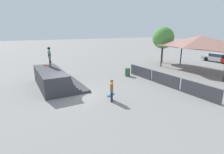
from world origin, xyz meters
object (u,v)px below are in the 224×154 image
(skateboard_on_ground, at_px, (111,94))
(trash_bin, at_px, (128,72))
(skater_on_deck, at_px, (49,56))
(bystander_walking, at_px, (112,89))
(parked_car_silver, at_px, (218,58))
(tree_beside_pavilion, at_px, (163,38))
(skateboard_on_deck, at_px, (47,65))

(skateboard_on_ground, relative_size, trash_bin, 0.98)
(skateboard_on_ground, bearing_deg, skater_on_deck, 92.52)
(skater_on_deck, xyz_separation_m, bystander_walking, (6.37, 2.71, -1.68))
(skateboard_on_ground, relative_size, parked_car_silver, 0.19)
(bystander_walking, xyz_separation_m, trash_bin, (-5.01, 4.74, -0.42))
(skateboard_on_ground, distance_m, tree_beside_pavilion, 16.00)
(skater_on_deck, bearing_deg, skateboard_on_ground, 39.66)
(skater_on_deck, bearing_deg, parked_car_silver, 96.40)
(bystander_walking, xyz_separation_m, parked_car_silver, (-5.24, 21.49, -0.24))
(parked_car_silver, bearing_deg, tree_beside_pavilion, -115.98)
(tree_beside_pavilion, bearing_deg, skateboard_on_ground, -58.35)
(parked_car_silver, bearing_deg, skateboard_on_ground, -77.56)
(skater_on_deck, bearing_deg, tree_beside_pavilion, 108.72)
(trash_bin, bearing_deg, bystander_walking, -43.38)
(bystander_walking, relative_size, parked_car_silver, 0.34)
(skater_on_deck, height_order, parked_car_silver, skater_on_deck)
(bystander_walking, relative_size, trash_bin, 1.79)
(skateboard_on_deck, xyz_separation_m, trash_bin, (2.01, 7.65, -1.14))
(skateboard_on_deck, relative_size, bystander_walking, 0.54)
(skateboard_on_ground, bearing_deg, parked_car_silver, -16.59)
(bystander_walking, bearing_deg, skateboard_on_deck, 53.40)
(skater_on_deck, bearing_deg, skateboard_on_deck, -154.16)
(skateboard_on_ground, xyz_separation_m, parked_car_silver, (-4.26, 21.01, 0.54))
(parked_car_silver, bearing_deg, bystander_walking, -75.31)
(skater_on_deck, relative_size, parked_car_silver, 0.40)
(skateboard_on_deck, xyz_separation_m, parked_car_silver, (1.78, 24.40, -0.96))
(skateboard_on_deck, height_order, parked_car_silver, skateboard_on_deck)
(skater_on_deck, xyz_separation_m, skateboard_on_ground, (5.39, 3.19, -2.47))
(skateboard_on_ground, xyz_separation_m, trash_bin, (-4.03, 4.27, 0.37))
(bystander_walking, bearing_deg, skateboard_on_ground, 5.23)
(tree_beside_pavilion, bearing_deg, skateboard_on_deck, -82.65)
(bystander_walking, distance_m, skateboard_on_ground, 1.34)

